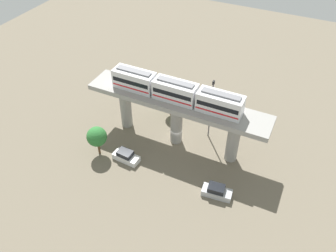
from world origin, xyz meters
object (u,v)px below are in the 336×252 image
object	(u,v)px
tree_near_viaduct	(171,103)
signal_post	(211,107)
parked_car_white	(126,156)
tree_mid_lot	(97,137)
train	(175,91)
parked_car_silver	(217,191)

from	to	relation	value
tree_near_viaduct	signal_post	xyz separation A→B (m)	(-2.26, -7.98, 3.21)
parked_car_white	signal_post	size ratio (longest dim) A/B	0.39
tree_mid_lot	signal_post	bearing A→B (deg)	-51.56
tree_near_viaduct	signal_post	bearing A→B (deg)	-105.83
train	parked_car_silver	size ratio (longest dim) A/B	4.69
train	tree_near_viaduct	size ratio (longest dim) A/B	4.72
tree_mid_lot	signal_post	world-z (taller)	signal_post
parked_car_silver	tree_mid_lot	distance (m)	19.83
parked_car_silver	tree_near_viaduct	xyz separation A→B (m)	(13.36, 13.37, 2.10)
tree_near_viaduct	tree_mid_lot	xyz separation A→B (m)	(-13.57, 6.26, 0.70)
signal_post	train	bearing A→B (deg)	125.96
parked_car_silver	signal_post	xyz separation A→B (m)	(11.09, 5.39, 5.31)
train	parked_car_white	bearing A→B (deg)	146.13
train	parked_car_silver	distance (m)	15.68
parked_car_white	tree_mid_lot	xyz separation A→B (m)	(-0.55, 4.61, 2.80)
parked_car_silver	tree_near_viaduct	world-z (taller)	tree_near_viaduct
parked_car_silver	tree_mid_lot	size ratio (longest dim) A/B	0.85
signal_post	tree_near_viaduct	bearing A→B (deg)	74.17
tree_near_viaduct	parked_car_silver	bearing A→B (deg)	-134.96
train	parked_car_white	world-z (taller)	train
parked_car_silver	tree_near_viaduct	bearing A→B (deg)	38.76
parked_car_silver	tree_mid_lot	xyz separation A→B (m)	(-0.21, 19.63, 2.80)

